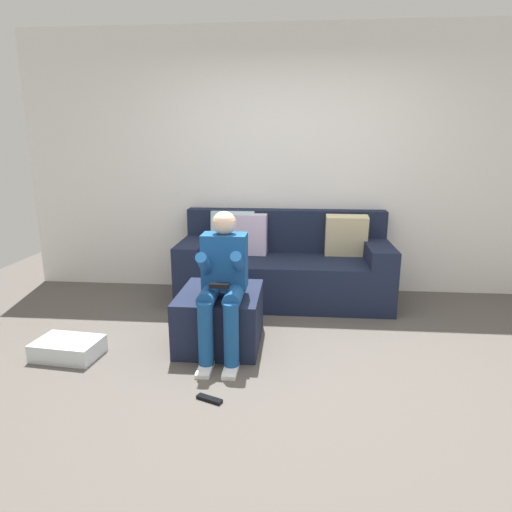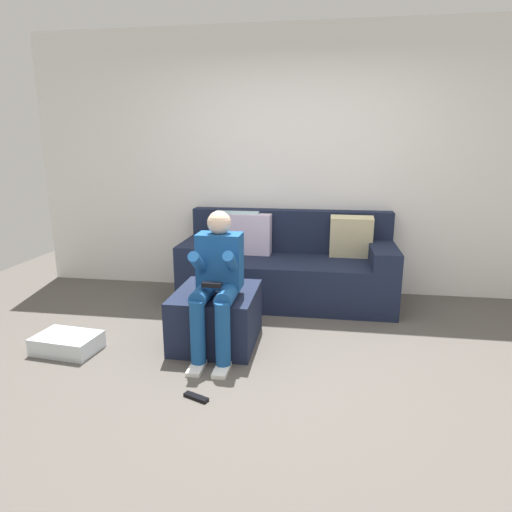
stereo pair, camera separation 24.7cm
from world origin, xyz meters
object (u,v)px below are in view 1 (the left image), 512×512
at_px(couch_sectional, 284,267).
at_px(ottoman, 220,317).
at_px(storage_bin, 68,348).
at_px(remote_near_ottoman, 209,399).
at_px(person_seated, 223,279).

xyz_separation_m(couch_sectional, ottoman, (-0.47, -1.11, -0.13)).
height_order(storage_bin, remote_near_ottoman, storage_bin).
bearing_deg(ottoman, couch_sectional, 66.92).
distance_m(person_seated, storage_bin, 1.29).
bearing_deg(remote_near_ottoman, ottoman, 117.54).
bearing_deg(person_seated, ottoman, 106.46).
height_order(ottoman, storage_bin, ottoman).
height_order(couch_sectional, storage_bin, couch_sectional).
xyz_separation_m(couch_sectional, remote_near_ottoman, (-0.40, -1.96, -0.33)).
xyz_separation_m(ottoman, remote_near_ottoman, (0.07, -0.85, -0.21)).
bearing_deg(remote_near_ottoman, storage_bin, 179.89).
bearing_deg(ottoman, person_seated, -73.54).
xyz_separation_m(couch_sectional, person_seated, (-0.42, -1.31, 0.26)).
xyz_separation_m(person_seated, remote_near_ottoman, (0.01, -0.65, -0.59)).
xyz_separation_m(storage_bin, remote_near_ottoman, (1.18, -0.50, -0.06)).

